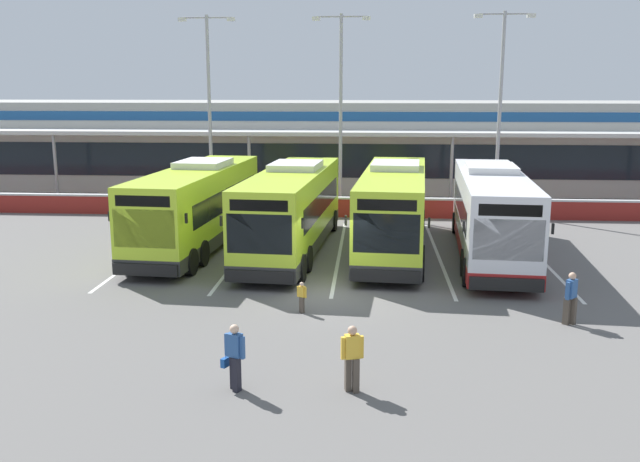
# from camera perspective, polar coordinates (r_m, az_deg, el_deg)

# --- Properties ---
(ground_plane) EXTENTS (200.00, 200.00, 0.00)m
(ground_plane) POSITION_cam_1_polar(r_m,az_deg,el_deg) (23.80, 0.99, -5.28)
(ground_plane) COLOR #605E5B
(terminal_building) EXTENTS (70.00, 13.00, 6.00)m
(terminal_building) POSITION_cam_1_polar(r_m,az_deg,el_deg) (49.79, 2.73, 7.25)
(terminal_building) COLOR beige
(terminal_building) RESTS_ON ground
(red_barrier_wall) EXTENTS (60.00, 0.40, 1.10)m
(red_barrier_wall) POSITION_cam_1_polar(r_m,az_deg,el_deg) (37.78, 2.21, 2.02)
(red_barrier_wall) COLOR maroon
(red_barrier_wall) RESTS_ON ground
(coach_bus_leftmost) EXTENTS (3.66, 12.31, 3.78)m
(coach_bus_leftmost) POSITION_cam_1_polar(r_m,az_deg,el_deg) (30.91, -10.09, 1.95)
(coach_bus_leftmost) COLOR #B7DB2D
(coach_bus_leftmost) RESTS_ON ground
(coach_bus_left_centre) EXTENTS (3.66, 12.31, 3.78)m
(coach_bus_left_centre) POSITION_cam_1_polar(r_m,az_deg,el_deg) (29.55, -2.34, 1.67)
(coach_bus_left_centre) COLOR #B7DB2D
(coach_bus_left_centre) RESTS_ON ground
(coach_bus_centre) EXTENTS (3.66, 12.31, 3.78)m
(coach_bus_centre) POSITION_cam_1_polar(r_m,az_deg,el_deg) (29.78, 6.14, 1.69)
(coach_bus_centre) COLOR #B7DB2D
(coach_bus_centre) RESTS_ON ground
(coach_bus_right_centre) EXTENTS (3.66, 12.31, 3.78)m
(coach_bus_right_centre) POSITION_cam_1_polar(r_m,az_deg,el_deg) (29.49, 14.02, 1.30)
(coach_bus_right_centre) COLOR silver
(coach_bus_right_centre) RESTS_ON ground
(bay_stripe_far_west) EXTENTS (0.14, 13.00, 0.01)m
(bay_stripe_far_west) POSITION_cam_1_polar(r_m,az_deg,el_deg) (31.08, -14.04, -1.53)
(bay_stripe_far_west) COLOR silver
(bay_stripe_far_west) RESTS_ON ground
(bay_stripe_west) EXTENTS (0.14, 13.00, 0.01)m
(bay_stripe_west) POSITION_cam_1_polar(r_m,az_deg,el_deg) (30.05, -6.40, -1.70)
(bay_stripe_west) COLOR silver
(bay_stripe_west) RESTS_ON ground
(bay_stripe_mid_west) EXTENTS (0.14, 13.00, 0.01)m
(bay_stripe_mid_west) POSITION_cam_1_polar(r_m,az_deg,el_deg) (29.58, 1.63, -1.85)
(bay_stripe_mid_west) COLOR silver
(bay_stripe_mid_west) RESTS_ON ground
(bay_stripe_centre) EXTENTS (0.14, 13.00, 0.01)m
(bay_stripe_centre) POSITION_cam_1_polar(r_m,az_deg,el_deg) (29.70, 9.76, -1.96)
(bay_stripe_centre) COLOR silver
(bay_stripe_centre) RESTS_ON ground
(bay_stripe_mid_east) EXTENTS (0.14, 13.00, 0.01)m
(bay_stripe_mid_east) POSITION_cam_1_polar(r_m,az_deg,el_deg) (30.41, 17.66, -2.04)
(bay_stripe_mid_east) COLOR silver
(bay_stripe_mid_east) RESTS_ON ground
(pedestrian_with_handbag) EXTENTS (0.63, 0.50, 1.62)m
(pedestrian_with_handbag) POSITION_cam_1_polar(r_m,az_deg,el_deg) (16.47, -7.12, -10.20)
(pedestrian_with_handbag) COLOR black
(pedestrian_with_handbag) RESTS_ON ground
(pedestrian_in_dark_coat) EXTENTS (0.54, 0.30, 1.62)m
(pedestrian_in_dark_coat) POSITION_cam_1_polar(r_m,az_deg,el_deg) (16.26, 2.68, -10.35)
(pedestrian_in_dark_coat) COLOR #4C4238
(pedestrian_in_dark_coat) RESTS_ON ground
(pedestrian_child) EXTENTS (0.32, 0.25, 1.00)m
(pedestrian_child) POSITION_cam_1_polar(r_m,az_deg,el_deg) (21.79, -1.52, -5.43)
(pedestrian_child) COLOR #4C4238
(pedestrian_child) RESTS_ON ground
(pedestrian_near_bin) EXTENTS (0.43, 0.46, 1.62)m
(pedestrian_near_bin) POSITION_cam_1_polar(r_m,az_deg,el_deg) (21.96, 20.11, -5.13)
(pedestrian_near_bin) COLOR #4C4238
(pedestrian_near_bin) RESTS_ON ground
(lamp_post_west) EXTENTS (3.24, 0.28, 11.00)m
(lamp_post_west) POSITION_cam_1_polar(r_m,az_deg,el_deg) (40.85, -9.19, 10.71)
(lamp_post_west) COLOR #9E9EA3
(lamp_post_west) RESTS_ON ground
(lamp_post_centre) EXTENTS (3.24, 0.28, 11.00)m
(lamp_post_centre) POSITION_cam_1_polar(r_m,az_deg,el_deg) (39.76, 1.73, 10.82)
(lamp_post_centre) COLOR #9E9EA3
(lamp_post_centre) RESTS_ON ground
(lamp_post_east) EXTENTS (3.24, 0.28, 11.00)m
(lamp_post_east) POSITION_cam_1_polar(r_m,az_deg,el_deg) (39.57, 14.74, 10.44)
(lamp_post_east) COLOR #9E9EA3
(lamp_post_east) RESTS_ON ground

